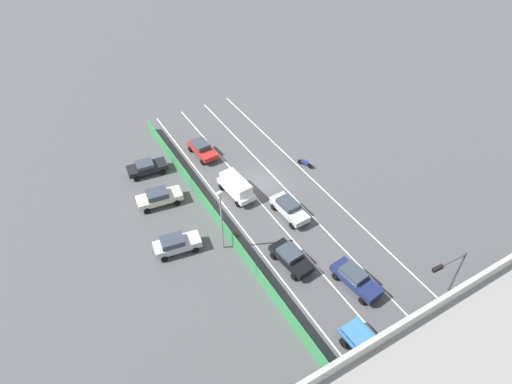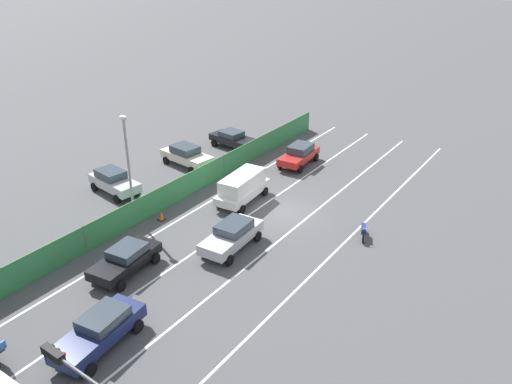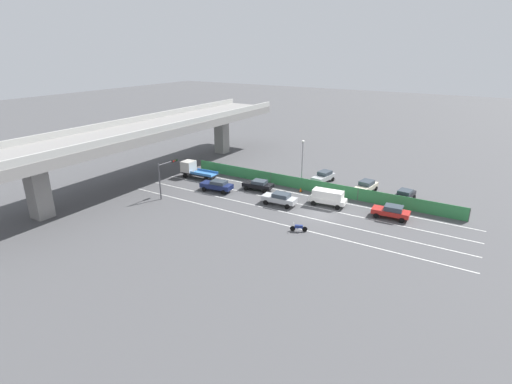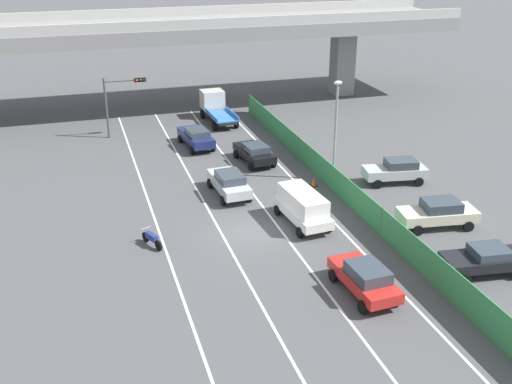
{
  "view_description": "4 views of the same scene",
  "coord_description": "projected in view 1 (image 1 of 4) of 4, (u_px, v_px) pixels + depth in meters",
  "views": [
    {
      "loc": [
        19.51,
        32.04,
        32.2
      ],
      "look_at": [
        1.88,
        2.09,
        1.05
      ],
      "focal_mm": 31.56,
      "sensor_mm": 36.0,
      "label": 1
    },
    {
      "loc": [
        -16.43,
        27.57,
        16.96
      ],
      "look_at": [
        1.63,
        1.02,
        1.47
      ],
      "focal_mm": 37.28,
      "sensor_mm": 36.0,
      "label": 2
    },
    {
      "loc": [
        -42.93,
        -17.03,
        19.58
      ],
      "look_at": [
        -2.95,
        7.48,
        2.41
      ],
      "focal_mm": 27.91,
      "sensor_mm": 36.0,
      "label": 3
    },
    {
      "loc": [
        -9.17,
        -30.77,
        16.52
      ],
      "look_at": [
        0.56,
        0.97,
        2.13
      ],
      "focal_mm": 43.12,
      "sensor_mm": 36.0,
      "label": 4
    }
  ],
  "objects": [
    {
      "name": "ground_plane",
      "position": [
        261.0,
        182.0,
        49.43
      ],
      "size": [
        300.0,
        300.0,
        0.0
      ],
      "primitive_type": "plane",
      "color": "#4C4C4F"
    },
    {
      "name": "lane_line_left_edge",
      "position": [
        322.0,
        188.0,
        48.67
      ],
      "size": [
        0.14,
        44.46,
        0.01
      ],
      "primitive_type": "cube",
      "color": "silver",
      "rests_on": "ground"
    },
    {
      "name": "lane_line_mid_left",
      "position": [
        296.0,
        199.0,
        47.36
      ],
      "size": [
        0.14,
        44.46,
        0.01
      ],
      "primitive_type": "cube",
      "color": "silver",
      "rests_on": "ground"
    },
    {
      "name": "lane_line_mid_right",
      "position": [
        268.0,
        211.0,
        46.06
      ],
      "size": [
        0.14,
        44.46,
        0.01
      ],
      "primitive_type": "cube",
      "color": "silver",
      "rests_on": "ground"
    },
    {
      "name": "lane_line_right_edge",
      "position": [
        238.0,
        223.0,
        44.76
      ],
      "size": [
        0.14,
        44.46,
        0.01
      ],
      "primitive_type": "cube",
      "color": "silver",
      "rests_on": "ground"
    },
    {
      "name": "elevated_overpass",
      "position": [
        511.0,
        361.0,
        26.34
      ],
      "size": [
        57.89,
        9.45,
        9.03
      ],
      "color": "gray",
      "rests_on": "ground"
    },
    {
      "name": "green_fence",
      "position": [
        221.0,
        224.0,
        43.46
      ],
      "size": [
        0.1,
        40.56,
        1.74
      ],
      "color": "#338447",
      "rests_on": "ground"
    },
    {
      "name": "car_sedan_navy",
      "position": [
        356.0,
        279.0,
        38.6
      ],
      "size": [
        2.41,
        4.84,
        1.6
      ],
      "color": "navy",
      "rests_on": "ground"
    },
    {
      "name": "car_sedan_black",
      "position": [
        291.0,
        257.0,
        40.42
      ],
      "size": [
        2.42,
        4.53,
        1.51
      ],
      "color": "black",
      "rests_on": "ground"
    },
    {
      "name": "car_sedan_silver",
      "position": [
        289.0,
        208.0,
        45.09
      ],
      "size": [
        2.19,
        4.68,
        1.63
      ],
      "color": "#B7BABC",
      "rests_on": "ground"
    },
    {
      "name": "car_van_white",
      "position": [
        236.0,
        186.0,
        47.21
      ],
      "size": [
        2.38,
        4.9,
        2.06
      ],
      "color": "silver",
      "rests_on": "ground"
    },
    {
      "name": "car_sedan_red",
      "position": [
        202.0,
        148.0,
        52.59
      ],
      "size": [
        2.23,
        4.48,
        1.63
      ],
      "color": "red",
      "rests_on": "ground"
    },
    {
      "name": "flatbed_truck_blue",
      "position": [
        385.0,
        363.0,
        32.51
      ],
      "size": [
        2.5,
        5.99,
        2.53
      ],
      "color": "black",
      "rests_on": "ground"
    },
    {
      "name": "motorcycle",
      "position": [
        305.0,
        163.0,
        51.27
      ],
      "size": [
        0.96,
        1.82,
        0.93
      ],
      "color": "black",
      "rests_on": "ground"
    },
    {
      "name": "parked_sedan_dark",
      "position": [
        147.0,
        167.0,
        50.1
      ],
      "size": [
        4.53,
        2.45,
        1.49
      ],
      "color": "black",
      "rests_on": "ground"
    },
    {
      "name": "parked_sedan_cream",
      "position": [
        159.0,
        197.0,
        46.3
      ],
      "size": [
        4.83,
        2.54,
        1.69
      ],
      "color": "beige",
      "rests_on": "ground"
    },
    {
      "name": "parked_wagon_silver",
      "position": [
        176.0,
        244.0,
        41.51
      ],
      "size": [
        4.55,
        2.48,
        1.7
      ],
      "color": "#B2B5B7",
      "rests_on": "ground"
    },
    {
      "name": "traffic_light",
      "position": [
        449.0,
        269.0,
        35.89
      ],
      "size": [
        3.52,
        0.49,
        5.09
      ],
      "color": "#47474C",
      "rests_on": "ground"
    },
    {
      "name": "street_lamp",
      "position": [
        221.0,
        215.0,
        39.54
      ],
      "size": [
        0.6,
        0.36,
        7.07
      ],
      "color": "gray",
      "rests_on": "ground"
    },
    {
      "name": "traffic_cone",
      "position": [
        236.0,
        233.0,
        43.35
      ],
      "size": [
        0.47,
        0.47,
        0.66
      ],
      "color": "orange",
      "rests_on": "ground"
    }
  ]
}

